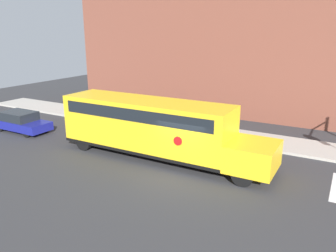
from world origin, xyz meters
name	(u,v)px	position (x,y,z in m)	size (l,w,h in m)	color
ground_plane	(181,172)	(0.00, 0.00, 0.00)	(60.00, 60.00, 0.00)	#333335
sidewalk_strip	(227,135)	(0.00, 6.50, 0.07)	(44.00, 3.00, 0.15)	#B2ADA3
building_backdrop	(259,37)	(0.00, 13.00, 6.21)	(32.00, 4.00, 12.41)	brown
school_bus	(153,125)	(-2.28, 1.12, 1.78)	(11.73, 2.57, 3.11)	yellow
parked_car	(21,122)	(-12.64, 0.72, 0.68)	(4.14, 1.70, 1.36)	navy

